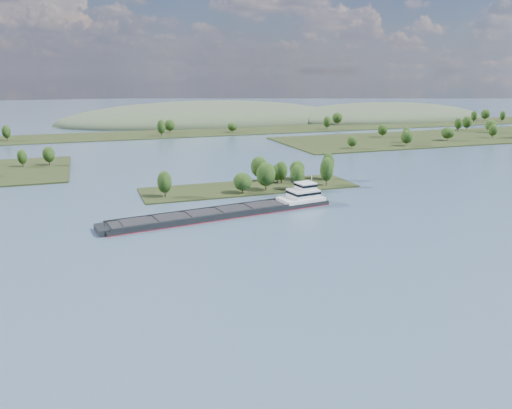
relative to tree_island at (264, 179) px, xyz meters
name	(u,v)px	position (x,y,z in m)	size (l,w,h in m)	color
ground	(303,224)	(-6.78, -58.80, -4.22)	(1800.00, 1800.00, 0.00)	#334858
tree_island	(264,179)	(0.00, 0.00, 0.00)	(100.00, 31.06, 14.75)	black
right_bank	(466,136)	(224.57, 120.86, -3.21)	(320.00, 90.00, 14.27)	black
back_shoreline	(179,133)	(2.21, 221.00, -3.50)	(900.00, 60.00, 15.20)	black
hill_east	(382,118)	(253.22, 291.20, -4.22)	(260.00, 140.00, 36.00)	#374630
hill_west	(208,121)	(53.22, 321.20, -4.22)	(320.00, 160.00, 44.00)	#374630
cargo_barge	(237,210)	(-25.10, -38.06, -2.66)	(92.19, 24.26, 12.39)	black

